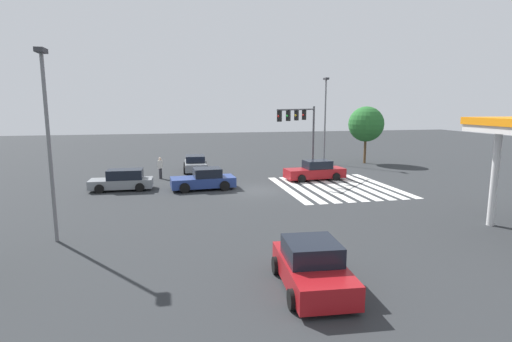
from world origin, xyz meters
TOP-DOWN VIEW (x-y plane):
  - ground_plane at (0.00, 0.00)m, footprint 120.15×120.15m
  - crosswalk_markings at (0.00, -6.16)m, footprint 9.48×8.20m
  - traffic_signal_mast at (4.94, -4.94)m, footprint 4.80×4.80m
  - car_0 at (3.18, -5.67)m, footprint 2.27×4.98m
  - car_1 at (2.32, 9.34)m, footprint 2.05×4.42m
  - car_2 at (9.45, 3.68)m, footprint 4.36×2.29m
  - car_3 at (-15.37, 1.43)m, footprint 4.31×2.41m
  - car_4 at (1.36, 3.58)m, footprint 2.40×4.68m
  - pedestrian at (6.29, 6.76)m, footprint 0.41×0.41m
  - street_light_pole_a at (-8.55, 11.06)m, footprint 0.80×0.36m
  - street_light_pole_b at (11.48, -9.76)m, footprint 0.80×0.36m
  - tree_corner_b at (10.90, -14.07)m, footprint 3.64×3.64m

SIDE VIEW (x-z plane):
  - ground_plane at x=0.00m, z-range 0.00..0.00m
  - crosswalk_markings at x=0.00m, z-range 0.00..0.01m
  - car_2 at x=9.45m, z-range -0.04..1.43m
  - car_4 at x=1.36m, z-range -0.07..1.47m
  - car_1 at x=2.32m, z-range -0.04..1.45m
  - car_0 at x=3.18m, z-range -0.08..1.51m
  - car_3 at x=-15.37m, z-range -0.07..1.52m
  - pedestrian at x=6.29m, z-range 0.11..1.90m
  - tree_corner_b at x=10.90m, z-range 1.13..7.05m
  - traffic_signal_mast at x=4.94m, z-range 1.57..7.51m
  - street_light_pole_a at x=-8.55m, z-range 0.80..9.23m
  - street_light_pole_b at x=11.48m, z-range 0.81..9.58m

